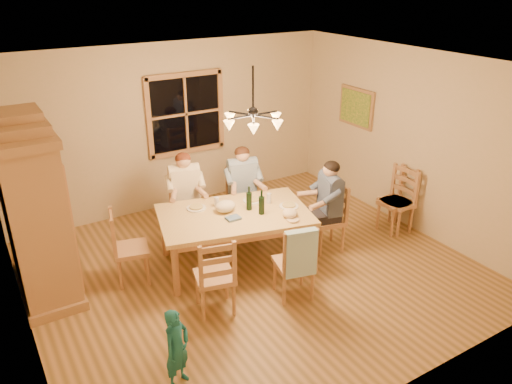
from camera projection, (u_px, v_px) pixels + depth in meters
floor at (253, 270)px, 6.69m from camera, size 5.50×5.50×0.00m
ceiling at (253, 66)px, 5.59m from camera, size 5.50×5.00×0.02m
wall_back at (174, 127)px, 8.09m from camera, size 5.50×0.02×2.70m
wall_left at (11, 232)px, 4.84m from camera, size 0.02×5.00×2.70m
wall_right at (411, 141)px, 7.44m from camera, size 0.02×5.00×2.70m
window at (186, 114)px, 8.08m from camera, size 1.30×0.06×1.30m
painting at (356, 107)px, 8.26m from camera, size 0.06×0.78×0.64m
chandelier at (253, 119)px, 5.85m from camera, size 0.77×0.68×0.71m
armoire at (35, 214)px, 5.87m from camera, size 0.66×1.40×2.30m
dining_table at (234, 220)px, 6.59m from camera, size 2.18×1.63×0.76m
chair_far_left at (187, 219)px, 7.40m from camera, size 0.53×0.51×0.99m
chair_far_right at (243, 211)px, 7.64m from camera, size 0.53×0.51×0.99m
chair_near_left at (215, 288)px, 5.80m from camera, size 0.53×0.51×0.99m
chair_near_right at (293, 274)px, 6.06m from camera, size 0.53×0.51×0.99m
chair_end_left at (132, 259)px, 6.36m from camera, size 0.51×0.53×0.99m
chair_end_right at (327, 229)px, 7.10m from camera, size 0.51×0.53×0.99m
adult_woman at (185, 185)px, 7.19m from camera, size 0.47×0.50×0.87m
adult_plaid_man at (243, 179)px, 7.42m from camera, size 0.47×0.50×0.87m
adult_slate_man at (329, 195)px, 6.89m from camera, size 0.50×0.47×0.87m
towel at (301, 253)px, 5.74m from camera, size 0.39×0.19×0.58m
wine_bottle_a at (249, 198)px, 6.58m from camera, size 0.08×0.08×0.33m
wine_bottle_b at (262, 202)px, 6.47m from camera, size 0.08×0.08×0.33m
plate_woman at (196, 208)px, 6.66m from camera, size 0.26×0.26×0.02m
plate_plaid at (252, 201)px, 6.88m from camera, size 0.26×0.26×0.02m
plate_slate at (289, 206)px, 6.72m from camera, size 0.26×0.26×0.02m
wine_glass_a at (217, 202)px, 6.70m from camera, size 0.06×0.06×0.14m
wine_glass_b at (269, 198)px, 6.81m from camera, size 0.06×0.06×0.14m
cap at (290, 213)px, 6.42m from camera, size 0.20×0.20×0.11m
napkin at (233, 218)px, 6.38m from camera, size 0.21×0.18×0.03m
cloth_bundle at (225, 206)px, 6.56m from camera, size 0.28×0.22×0.15m
child at (177, 348)px, 4.69m from camera, size 0.37×0.33×0.84m
chair_spare_front at (395, 212)px, 7.62m from camera, size 0.49×0.51×0.99m
chair_spare_back at (395, 211)px, 7.63m from camera, size 0.51×0.52×0.99m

